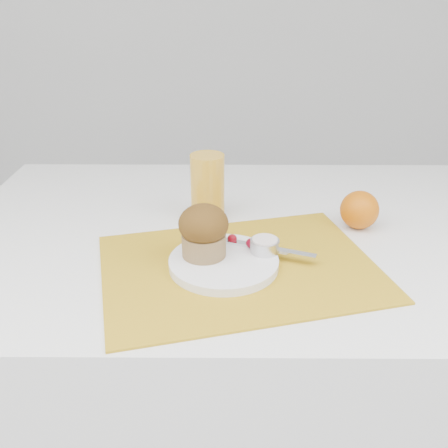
{
  "coord_description": "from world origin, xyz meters",
  "views": [
    {
      "loc": [
        -0.03,
        -0.88,
        1.22
      ],
      "look_at": [
        -0.03,
        -0.03,
        0.8
      ],
      "focal_mm": 40.0,
      "sensor_mm": 36.0,
      "label": 1
    }
  ],
  "objects_px": {
    "plate": "(224,263)",
    "muffin": "(204,231)",
    "table": "(238,366)",
    "juice_glass": "(208,188)",
    "orange": "(359,210)"
  },
  "relations": [
    {
      "from": "juice_glass",
      "to": "orange",
      "type": "bearing_deg",
      "value": -7.45
    },
    {
      "from": "plate",
      "to": "orange",
      "type": "height_order",
      "value": "orange"
    },
    {
      "from": "table",
      "to": "orange",
      "type": "relative_size",
      "value": 15.08
    },
    {
      "from": "table",
      "to": "juice_glass",
      "type": "height_order",
      "value": "juice_glass"
    },
    {
      "from": "plate",
      "to": "juice_glass",
      "type": "bearing_deg",
      "value": 99.61
    },
    {
      "from": "juice_glass",
      "to": "muffin",
      "type": "bearing_deg",
      "value": -89.98
    },
    {
      "from": "orange",
      "to": "muffin",
      "type": "xyz_separation_m",
      "value": [
        -0.32,
        -0.15,
        0.03
      ]
    },
    {
      "from": "table",
      "to": "juice_glass",
      "type": "bearing_deg",
      "value": 145.36
    },
    {
      "from": "orange",
      "to": "muffin",
      "type": "relative_size",
      "value": 0.82
    },
    {
      "from": "plate",
      "to": "muffin",
      "type": "bearing_deg",
      "value": 157.31
    },
    {
      "from": "orange",
      "to": "juice_glass",
      "type": "height_order",
      "value": "juice_glass"
    },
    {
      "from": "orange",
      "to": "muffin",
      "type": "height_order",
      "value": "muffin"
    },
    {
      "from": "orange",
      "to": "muffin",
      "type": "distance_m",
      "value": 0.35
    },
    {
      "from": "orange",
      "to": "juice_glass",
      "type": "bearing_deg",
      "value": 172.55
    },
    {
      "from": "juice_glass",
      "to": "muffin",
      "type": "xyz_separation_m",
      "value": [
        0.0,
        -0.2,
        -0.0
      ]
    }
  ]
}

